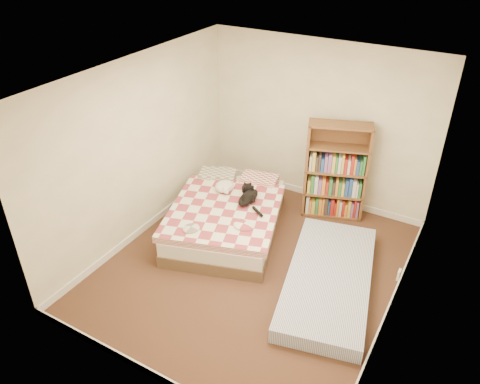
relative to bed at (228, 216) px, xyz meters
The scene contains 6 objects.
room 1.29m from the bed, 36.62° to the right, with size 3.51×4.01×2.51m.
bed is the anchor object (origin of this frame).
bookshelf 1.66m from the bed, 45.74° to the left, with size 0.98×0.59×1.48m.
floor_mattress 1.73m from the bed, 12.89° to the right, with size 0.98×2.18×0.20m, color #6577A8.
black_cat 0.44m from the bed, 36.51° to the left, with size 0.40×0.75×0.17m.
white_dog 0.44m from the bed, 129.77° to the left, with size 0.30×0.31×0.14m.
Camera 1 is at (2.20, -4.18, 4.01)m, focal length 35.00 mm.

